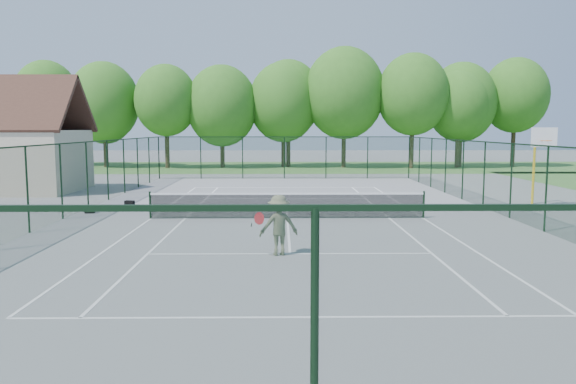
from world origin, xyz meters
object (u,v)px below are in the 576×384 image
basketball_goal (539,151)px  sports_bag_a (90,210)px  tennis_net (287,204)px  tennis_player (279,225)px

basketball_goal → sports_bag_a: size_ratio=9.38×
tennis_net → tennis_player: 6.55m
sports_bag_a → tennis_net: bearing=-16.2°
tennis_net → basketball_goal: size_ratio=3.04×
tennis_net → basketball_goal: basketball_goal is taller
sports_bag_a → tennis_player: bearing=-50.8°
sports_bag_a → tennis_player: 11.44m
tennis_net → basketball_goal: (11.84, 3.77, 1.99)m
basketball_goal → tennis_net: bearing=-162.3°
tennis_player → basketball_goal: bearing=40.3°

